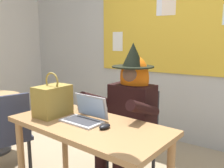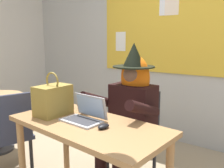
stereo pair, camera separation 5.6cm
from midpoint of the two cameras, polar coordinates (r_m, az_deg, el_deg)
The scene contains 8 objects.
wall_back_bulletin at distance 3.31m, azimuth 16.86°, elevation 10.35°, with size 5.69×1.96×2.79m.
desk_main at distance 1.95m, azimuth -5.02°, elevation -12.24°, with size 1.35×0.71×0.74m.
chair_at_desk at distance 2.48m, azimuth 6.51°, elevation -10.61°, with size 0.45×0.45×0.89m.
person_costumed at distance 2.30m, azimuth 4.93°, elevation -5.09°, with size 0.60×0.67×1.37m.
laptop at distance 1.95m, azimuth -5.72°, elevation -7.43°, with size 0.35×0.25×0.20m.
computer_mouse at distance 1.78m, azimuth -1.15°, elevation -10.11°, with size 0.06×0.10×0.03m, color black.
handbag at distance 2.12m, azimuth -13.21°, elevation -3.70°, with size 0.20×0.30×0.38m.
chair_spare_by_window at distance 2.64m, azimuth -22.69°, elevation -10.30°, with size 0.53×0.53×0.88m.
Camera 2 is at (1.14, -1.23, 1.38)m, focal length 38.17 mm.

